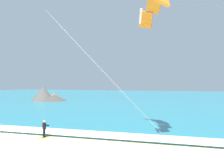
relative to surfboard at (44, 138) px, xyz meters
name	(u,v)px	position (x,y,z in m)	size (l,w,h in m)	color
sea	(150,97)	(4.00, 60.88, 0.07)	(200.00, 120.00, 0.20)	teal
surf_foam	(90,134)	(4.00, 1.88, 0.19)	(200.00, 2.60, 0.04)	white
surfboard	(44,138)	(0.00, 0.00, 0.00)	(1.04, 1.44, 0.09)	yellow
kitesurfer	(44,128)	(0.01, 0.02, 0.91)	(0.67, 0.67, 1.69)	black
kite_primary	(155,2)	(10.46, 3.22, 13.43)	(12.40, 8.43, 13.58)	orange
headland_left	(49,96)	(-22.51, 37.46, 1.47)	(10.77, 9.96, 4.27)	#47423D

